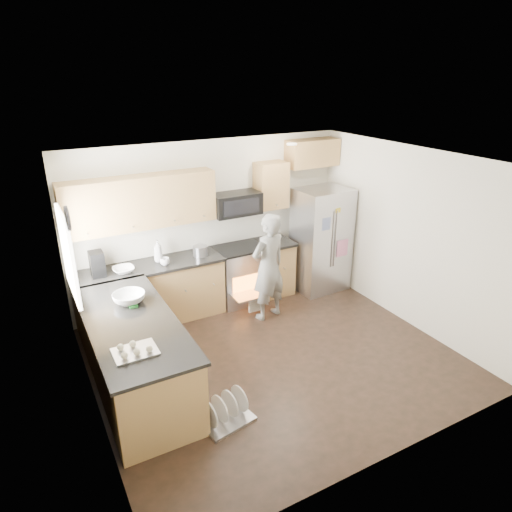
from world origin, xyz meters
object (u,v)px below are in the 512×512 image
person (268,267)px  dish_rack (225,413)px  stove_range (240,262)px  refrigerator (321,240)px

person → dish_rack: bearing=35.9°
stove_range → refrigerator: stove_range is taller
refrigerator → dish_rack: (-2.84, -2.21, -0.79)m
stove_range → person: 0.73m
refrigerator → person: refrigerator is taller
stove_range → refrigerator: size_ratio=1.02×
stove_range → person: (0.12, -0.71, 0.15)m
stove_range → person: bearing=-80.1°
person → stove_range: bearing=-92.7°
person → refrigerator: bearing=-173.0°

